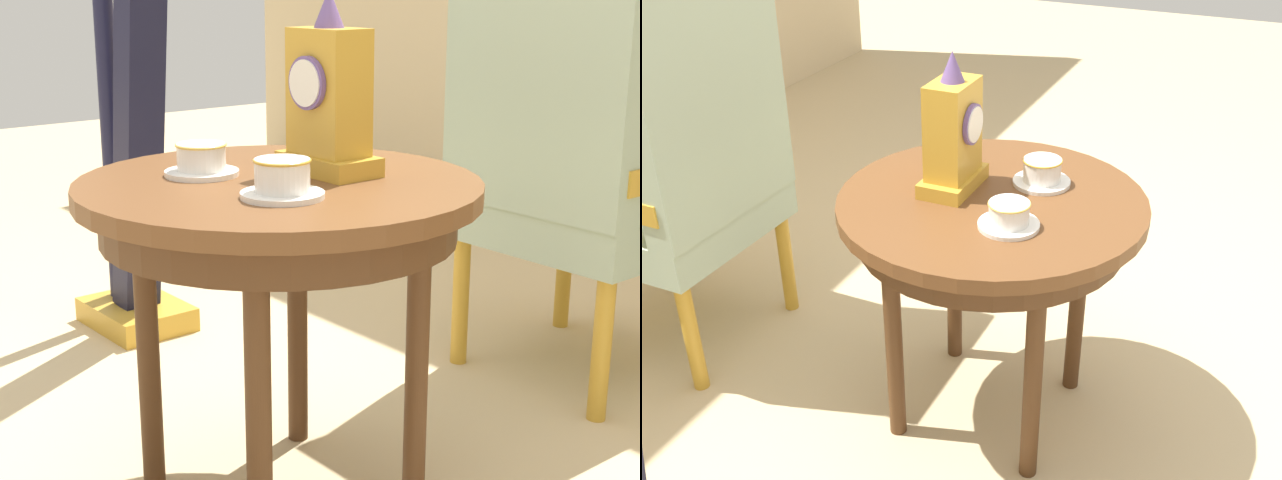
{
  "view_description": "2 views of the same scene",
  "coord_description": "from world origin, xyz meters",
  "views": [
    {
      "loc": [
        1.36,
        -0.96,
        1.0
      ],
      "look_at": [
        0.02,
        0.13,
        0.52
      ],
      "focal_mm": 53.14,
      "sensor_mm": 36.0,
      "label": 1
    },
    {
      "loc": [
        -1.5,
        -0.55,
        1.45
      ],
      "look_at": [
        -0.04,
        0.1,
        0.54
      ],
      "focal_mm": 42.8,
      "sensor_mm": 36.0,
      "label": 2
    }
  ],
  "objects": [
    {
      "name": "ground_plane",
      "position": [
        0.0,
        0.0,
        0.0
      ],
      "size": [
        10.0,
        10.0,
        0.0
      ],
      "primitive_type": "plane",
      "color": "tan"
    },
    {
      "name": "armchair",
      "position": [
        -0.02,
        0.94,
        0.59
      ],
      "size": [
        0.56,
        0.53,
        1.14
      ],
      "color": "#9EB299",
      "rests_on": "ground"
    },
    {
      "name": "mantel_clock",
      "position": [
        0.02,
        0.15,
        0.78
      ],
      "size": [
        0.19,
        0.11,
        0.34
      ],
      "color": "gold",
      "rests_on": "side_table"
    },
    {
      "name": "teacup_left",
      "position": [
        -0.11,
        -0.05,
        0.67
      ],
      "size": [
        0.14,
        0.14,
        0.06
      ],
      "color": "white",
      "rests_on": "side_table"
    },
    {
      "name": "side_table",
      "position": [
        0.01,
        0.04,
        0.57
      ],
      "size": [
        0.74,
        0.74,
        0.65
      ],
      "color": "brown",
      "rests_on": "ground"
    },
    {
      "name": "teacup_right",
      "position": [
        0.13,
        -0.04,
        0.68
      ],
      "size": [
        0.14,
        0.14,
        0.07
      ],
      "color": "white",
      "rests_on": "side_table"
    }
  ]
}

